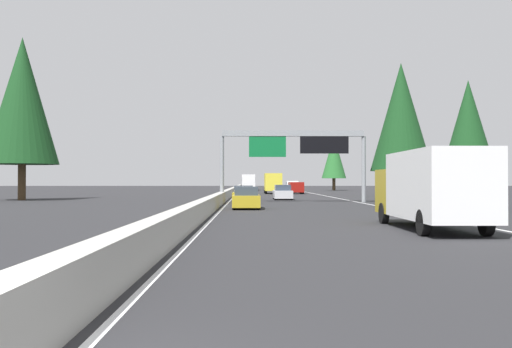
# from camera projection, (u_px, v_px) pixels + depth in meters

# --- Properties ---
(ground_plane) EXTENTS (320.00, 320.00, 0.00)m
(ground_plane) POSITION_uv_depth(u_px,v_px,m) (231.00, 198.00, 65.00)
(ground_plane) COLOR #262628
(median_barrier) EXTENTS (180.00, 0.56, 0.90)m
(median_barrier) POSITION_uv_depth(u_px,v_px,m) (233.00, 191.00, 85.00)
(median_barrier) COLOR #ADAAA3
(median_barrier) RESTS_ON ground
(shoulder_stripe_right) EXTENTS (160.00, 0.16, 0.01)m
(shoulder_stripe_right) POSITION_uv_depth(u_px,v_px,m) (323.00, 195.00, 75.13)
(shoulder_stripe_right) COLOR silver
(shoulder_stripe_right) RESTS_ON ground
(shoulder_stripe_median) EXTENTS (160.00, 0.16, 0.01)m
(shoulder_stripe_median) POSITION_uv_depth(u_px,v_px,m) (235.00, 195.00, 75.00)
(shoulder_stripe_median) COLOR silver
(shoulder_stripe_median) RESTS_ON ground
(sign_gantry_overhead) EXTENTS (0.50, 12.68, 6.23)m
(sign_gantry_overhead) POSITION_uv_depth(u_px,v_px,m) (295.00, 145.00, 51.00)
(sign_gantry_overhead) COLOR gray
(sign_gantry_overhead) RESTS_ON ground
(box_truck_near_right) EXTENTS (8.50, 2.40, 2.95)m
(box_truck_near_right) POSITION_uv_depth(u_px,v_px,m) (430.00, 187.00, 22.37)
(box_truck_near_right) COLOR white
(box_truck_near_right) RESTS_ON ground
(sedan_far_left) EXTENTS (4.40, 1.80, 1.47)m
(sedan_far_left) POSITION_uv_depth(u_px,v_px,m) (246.00, 199.00, 39.10)
(sedan_far_left) COLOR #AD931E
(sedan_far_left) RESTS_ON ground
(sedan_far_right) EXTENTS (4.40, 1.80, 1.47)m
(sedan_far_right) POSITION_uv_depth(u_px,v_px,m) (283.00, 193.00, 58.46)
(sedan_far_right) COLOR silver
(sedan_far_right) RESTS_ON ground
(pickup_mid_left) EXTENTS (5.60, 2.00, 1.86)m
(pickup_mid_left) POSITION_uv_depth(u_px,v_px,m) (292.00, 187.00, 94.34)
(pickup_mid_left) COLOR white
(pickup_mid_left) RESTS_ON ground
(minivan_mid_center) EXTENTS (5.00, 1.95, 1.69)m
(minivan_mid_center) POSITION_uv_depth(u_px,v_px,m) (296.00, 187.00, 84.83)
(minivan_mid_center) COLOR maroon
(minivan_mid_center) RESTS_ON ground
(bus_mid_right) EXTENTS (11.50, 2.55, 3.10)m
(bus_mid_right) POSITION_uv_depth(u_px,v_px,m) (249.00, 182.00, 116.86)
(bus_mid_right) COLOR white
(bus_mid_right) RESTS_ON ground
(sedan_distant_b) EXTENTS (4.40, 1.80, 1.47)m
(sedan_distant_b) POSITION_uv_depth(u_px,v_px,m) (244.00, 195.00, 48.79)
(sedan_distant_b) COLOR #AD931E
(sedan_distant_b) RESTS_ON ground
(box_truck_distant_a) EXTENTS (8.50, 2.40, 2.95)m
(box_truck_distant_a) POSITION_uv_depth(u_px,v_px,m) (273.00, 183.00, 86.58)
(box_truck_distant_a) COLOR gold
(box_truck_distant_a) RESTS_ON ground
(conifer_right_near) EXTENTS (3.77, 3.77, 8.57)m
(conifer_right_near) POSITION_uv_depth(u_px,v_px,m) (468.00, 131.00, 39.06)
(conifer_right_near) COLOR #4C3823
(conifer_right_near) RESTS_ON ground
(conifer_right_mid) EXTENTS (5.51, 5.51, 12.52)m
(conifer_right_mid) POSITION_uv_depth(u_px,v_px,m) (401.00, 117.00, 52.96)
(conifer_right_mid) COLOR #4C3823
(conifer_right_mid) RESTS_ON ground
(conifer_right_far) EXTENTS (5.05, 5.05, 11.49)m
(conifer_right_far) POSITION_uv_depth(u_px,v_px,m) (396.00, 140.00, 72.88)
(conifer_right_far) COLOR #4C3823
(conifer_right_far) RESTS_ON ground
(conifer_right_distant) EXTENTS (4.77, 4.77, 10.84)m
(conifer_right_distant) POSITION_uv_depth(u_px,v_px,m) (334.00, 157.00, 114.74)
(conifer_right_distant) COLOR #4C3823
(conifer_right_distant) RESTS_ON ground
(conifer_left_near) EXTENTS (6.94, 6.94, 15.78)m
(conifer_left_near) POSITION_uv_depth(u_px,v_px,m) (22.00, 101.00, 56.82)
(conifer_left_near) COLOR #4C3823
(conifer_left_near) RESTS_ON ground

